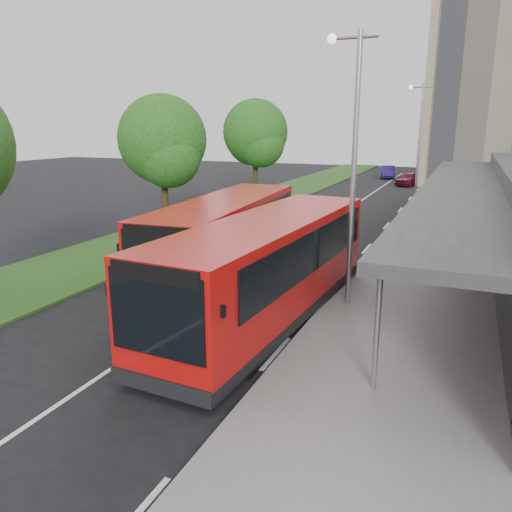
{
  "coord_description": "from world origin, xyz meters",
  "views": [
    {
      "loc": [
        7.32,
        -12.84,
        5.58
      ],
      "look_at": [
        1.28,
        1.48,
        1.5
      ],
      "focal_mm": 35.0,
      "sensor_mm": 36.0,
      "label": 1
    }
  ],
  "objects": [
    {
      "name": "pavement",
      "position": [
        6.0,
        20.0,
        0.07
      ],
      "size": [
        5.0,
        80.0,
        0.15
      ],
      "primitive_type": "cube",
      "color": "slate",
      "rests_on": "ground"
    },
    {
      "name": "bus_main",
      "position": [
        2.25,
        0.13,
        1.54
      ],
      "size": [
        3.34,
        10.76,
        3.01
      ],
      "rotation": [
        0.0,
        0.0,
        -0.06
      ],
      "color": "#AD0E09",
      "rests_on": "ground"
    },
    {
      "name": "litter_bin",
      "position": [
        5.77,
        11.06,
        0.62
      ],
      "size": [
        0.58,
        0.58,
        0.93
      ],
      "primitive_type": "cylinder",
      "rotation": [
        0.0,
        0.0,
        0.12
      ],
      "color": "#392617",
      "rests_on": "pavement"
    },
    {
      "name": "lane_centre_line",
      "position": [
        0.0,
        15.0,
        0.01
      ],
      "size": [
        0.12,
        70.0,
        0.01
      ],
      "primitive_type": "cube",
      "color": "silver",
      "rests_on": "ground"
    },
    {
      "name": "lamp_post_far",
      "position": [
        4.12,
        22.0,
        4.72
      ],
      "size": [
        1.44,
        0.28,
        8.0
      ],
      "color": "gray",
      "rests_on": "pavement"
    },
    {
      "name": "car_far",
      "position": [
        -0.79,
        43.42,
        0.67
      ],
      "size": [
        2.09,
        4.24,
        1.34
      ],
      "primitive_type": "imported",
      "rotation": [
        0.0,
        0.0,
        0.17
      ],
      "color": "navy",
      "rests_on": "ground"
    },
    {
      "name": "lamp_post_near",
      "position": [
        4.12,
        2.0,
        4.72
      ],
      "size": [
        1.44,
        0.28,
        8.0
      ],
      "color": "gray",
      "rests_on": "pavement"
    },
    {
      "name": "ground",
      "position": [
        0.0,
        0.0,
        0.0
      ],
      "size": [
        120.0,
        120.0,
        0.0
      ],
      "primitive_type": "plane",
      "color": "black",
      "rests_on": "ground"
    },
    {
      "name": "grass_verge",
      "position": [
        -7.0,
        20.0,
        0.05
      ],
      "size": [
        5.0,
        80.0,
        0.1
      ],
      "primitive_type": "cube",
      "color": "#1E4E19",
      "rests_on": "ground"
    },
    {
      "name": "tree_far",
      "position": [
        -7.01,
        21.05,
        4.81
      ],
      "size": [
        4.64,
        4.64,
        7.45
      ],
      "color": "black",
      "rests_on": "ground"
    },
    {
      "name": "kerb_dashes",
      "position": [
        3.3,
        19.0,
        0.01
      ],
      "size": [
        0.12,
        56.0,
        0.01
      ],
      "color": "silver",
      "rests_on": "ground"
    },
    {
      "name": "bus_second",
      "position": [
        -0.84,
        3.58,
        1.51
      ],
      "size": [
        3.45,
        10.55,
        2.94
      ],
      "rotation": [
        0.0,
        0.0,
        0.08
      ],
      "color": "#AD0E09",
      "rests_on": "ground"
    },
    {
      "name": "tree_mid",
      "position": [
        -7.01,
        9.05,
        4.6
      ],
      "size": [
        4.46,
        4.46,
        7.13
      ],
      "color": "black",
      "rests_on": "ground"
    },
    {
      "name": "car_near",
      "position": [
        2.33,
        36.97,
        0.65
      ],
      "size": [
        2.87,
        4.14,
        1.31
      ],
      "primitive_type": "imported",
      "rotation": [
        0.0,
        0.0,
        -0.38
      ],
      "color": "#560C1E",
      "rests_on": "ground"
    },
    {
      "name": "bollard",
      "position": [
        4.89,
        19.23,
        0.7
      ],
      "size": [
        0.24,
        0.24,
        1.11
      ],
      "primitive_type": "cylinder",
      "rotation": [
        0.0,
        0.0,
        -0.43
      ],
      "color": "yellow",
      "rests_on": "pavement"
    }
  ]
}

